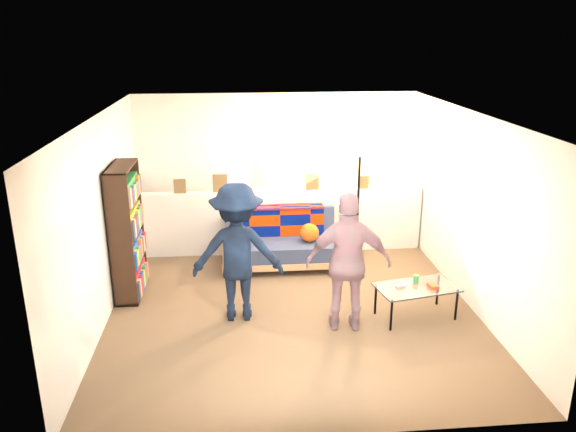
# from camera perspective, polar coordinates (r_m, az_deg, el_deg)

# --- Properties ---
(ground) EXTENTS (5.00, 5.00, 0.00)m
(ground) POSITION_cam_1_polar(r_m,az_deg,el_deg) (7.28, 0.29, -8.86)
(ground) COLOR brown
(ground) RESTS_ON ground
(room_shell) EXTENTS (4.60, 5.05, 2.45)m
(room_shell) POSITION_cam_1_polar(r_m,az_deg,el_deg) (7.14, -0.05, 4.92)
(room_shell) COLOR silver
(room_shell) RESTS_ON ground
(half_wall_ledge) EXTENTS (4.45, 0.15, 1.00)m
(half_wall_ledge) POSITION_cam_1_polar(r_m,az_deg,el_deg) (8.74, -0.85, -0.54)
(half_wall_ledge) COLOR silver
(half_wall_ledge) RESTS_ON ground
(ledge_decor) EXTENTS (2.97, 0.02, 0.45)m
(ledge_decor) POSITION_cam_1_polar(r_m,az_deg,el_deg) (8.51, -2.38, 3.68)
(ledge_decor) COLOR brown
(ledge_decor) RESTS_ON half_wall_ledge
(futon_sofa) EXTENTS (1.72, 0.84, 0.74)m
(futon_sofa) POSITION_cam_1_polar(r_m,az_deg,el_deg) (8.28, -0.60, -2.78)
(futon_sofa) COLOR tan
(futon_sofa) RESTS_ON ground
(bookshelf) EXTENTS (0.29, 0.87, 1.73)m
(bookshelf) POSITION_cam_1_polar(r_m,az_deg,el_deg) (7.55, -16.03, -1.91)
(bookshelf) COLOR black
(bookshelf) RESTS_ON ground
(coffee_table) EXTENTS (1.04, 0.71, 0.50)m
(coffee_table) POSITION_cam_1_polar(r_m,az_deg,el_deg) (6.98, 12.98, -7.19)
(coffee_table) COLOR black
(coffee_table) RESTS_ON ground
(floor_lamp) EXTENTS (0.39, 0.32, 1.68)m
(floor_lamp) POSITION_cam_1_polar(r_m,az_deg,el_deg) (8.36, 7.18, 3.36)
(floor_lamp) COLOR black
(floor_lamp) RESTS_ON ground
(person_left) EXTENTS (1.11, 0.67, 1.68)m
(person_left) POSITION_cam_1_polar(r_m,az_deg,el_deg) (6.65, -5.15, -3.71)
(person_left) COLOR black
(person_left) RESTS_ON ground
(person_right) EXTENTS (1.00, 0.50, 1.64)m
(person_right) POSITION_cam_1_polar(r_m,az_deg,el_deg) (6.42, 6.15, -4.75)
(person_right) COLOR #C88197
(person_right) RESTS_ON ground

